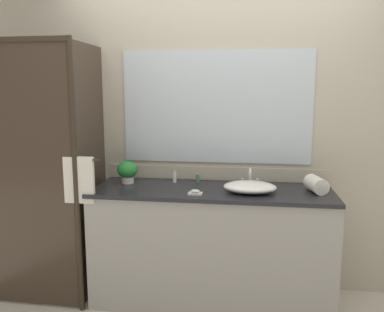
% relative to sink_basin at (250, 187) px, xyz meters
% --- Properties ---
extents(ground_plane, '(8.00, 8.00, 0.00)m').
position_rel_sink_basin_xyz_m(ground_plane, '(-0.28, 0.05, -0.94)').
color(ground_plane, beige).
extents(wall_back_with_mirror, '(4.40, 0.06, 2.60)m').
position_rel_sink_basin_xyz_m(wall_back_with_mirror, '(-0.28, 0.39, 0.36)').
color(wall_back_with_mirror, '#B2A893').
rests_on(wall_back_with_mirror, ground_plane).
extents(vanity_cabinet, '(1.80, 0.58, 0.90)m').
position_rel_sink_basin_xyz_m(vanity_cabinet, '(-0.28, 0.06, -0.49)').
color(vanity_cabinet, '#9E9993').
rests_on(vanity_cabinet, ground_plane).
extents(shower_enclosure, '(1.20, 0.59, 2.00)m').
position_rel_sink_basin_xyz_m(shower_enclosure, '(-1.56, -0.14, 0.09)').
color(shower_enclosure, '#2D2319').
rests_on(shower_enclosure, ground_plane).
extents(sink_basin, '(0.38, 0.29, 0.08)m').
position_rel_sink_basin_xyz_m(sink_basin, '(0.00, 0.00, 0.00)').
color(sink_basin, white).
rests_on(sink_basin, vanity_cabinet).
extents(faucet, '(0.17, 0.16, 0.14)m').
position_rel_sink_basin_xyz_m(faucet, '(0.00, 0.19, 0.01)').
color(faucet, silver).
rests_on(faucet, vanity_cabinet).
extents(potted_plant, '(0.17, 0.17, 0.18)m').
position_rel_sink_basin_xyz_m(potted_plant, '(-0.97, 0.15, 0.06)').
color(potted_plant, beige).
rests_on(potted_plant, vanity_cabinet).
extents(soap_dish, '(0.10, 0.07, 0.04)m').
position_rel_sink_basin_xyz_m(soap_dish, '(-0.39, -0.12, -0.03)').
color(soap_dish, silver).
rests_on(soap_dish, vanity_cabinet).
extents(amenity_bottle_body_wash, '(0.03, 0.03, 0.09)m').
position_rel_sink_basin_xyz_m(amenity_bottle_body_wash, '(-0.60, 0.23, 0.01)').
color(amenity_bottle_body_wash, silver).
rests_on(amenity_bottle_body_wash, vanity_cabinet).
extents(amenity_bottle_lotion, '(0.03, 0.03, 0.07)m').
position_rel_sink_basin_xyz_m(amenity_bottle_lotion, '(-0.42, 0.26, -0.01)').
color(amenity_bottle_lotion, '#4C7056').
rests_on(amenity_bottle_lotion, vanity_cabinet).
extents(rolled_towel_near_edge, '(0.16, 0.22, 0.12)m').
position_rel_sink_basin_xyz_m(rolled_towel_near_edge, '(0.48, 0.07, 0.02)').
color(rolled_towel_near_edge, silver).
rests_on(rolled_towel_near_edge, vanity_cabinet).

